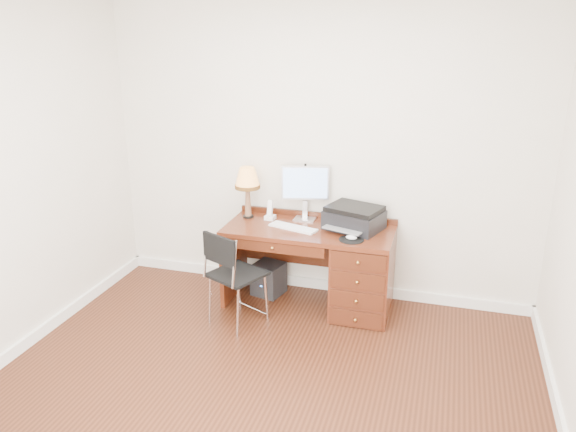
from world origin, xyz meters
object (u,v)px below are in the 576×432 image
(printer, at_px, (354,218))
(leg_lamp, at_px, (247,181))
(chair, at_px, (234,270))
(phone, at_px, (270,214))
(equipment_box, at_px, (269,279))
(monitor, at_px, (306,186))
(desk, at_px, (344,267))

(printer, xyz_separation_m, leg_lamp, (-1.01, 0.02, 0.25))
(printer, bearing_deg, chair, -125.23)
(phone, bearing_deg, leg_lamp, -174.15)
(leg_lamp, xyz_separation_m, equipment_box, (0.20, -0.03, -0.95))
(monitor, distance_m, leg_lamp, 0.54)
(leg_lamp, bearing_deg, equipment_box, -7.45)
(leg_lamp, relative_size, chair, 0.56)
(chair, bearing_deg, leg_lamp, 124.40)
(printer, distance_m, leg_lamp, 1.04)
(desk, xyz_separation_m, monitor, (-0.42, 0.23, 0.66))
(desk, height_order, monitor, monitor)
(desk, height_order, leg_lamp, leg_lamp)
(desk, bearing_deg, printer, 59.23)
(leg_lamp, xyz_separation_m, chair, (0.12, -0.68, -0.58))
(desk, height_order, phone, phone)
(desk, relative_size, equipment_box, 4.89)
(desk, height_order, printer, printer)
(printer, height_order, equipment_box, printer)
(chair, distance_m, equipment_box, 0.76)
(desk, distance_m, monitor, 0.81)
(monitor, distance_m, phone, 0.42)
(equipment_box, bearing_deg, leg_lamp, -173.18)
(printer, bearing_deg, equipment_box, -161.54)
(printer, relative_size, phone, 2.98)
(desk, distance_m, printer, 0.45)
(monitor, relative_size, phone, 2.72)
(leg_lamp, bearing_deg, desk, -7.40)
(desk, relative_size, leg_lamp, 3.12)
(chair, bearing_deg, monitor, 87.19)
(printer, relative_size, chair, 0.65)
(phone, relative_size, equipment_box, 0.61)
(phone, relative_size, chair, 0.22)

